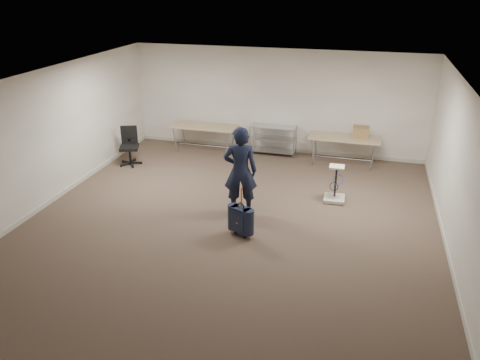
% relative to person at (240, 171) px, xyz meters
% --- Properties ---
extents(ground, '(9.00, 9.00, 0.00)m').
position_rel_person_xyz_m(ground, '(-0.06, -0.59, -0.92)').
color(ground, '#46352B').
rests_on(ground, ground).
extents(room_shell, '(8.00, 9.00, 9.00)m').
position_rel_person_xyz_m(room_shell, '(-0.06, 0.79, -0.87)').
color(room_shell, beige).
rests_on(room_shell, ground).
extents(folding_table_left, '(1.80, 0.75, 0.73)m').
position_rel_person_xyz_m(folding_table_left, '(-1.96, 3.36, -0.24)').
color(folding_table_left, tan).
rests_on(folding_table_left, ground).
extents(folding_table_right, '(1.80, 0.75, 0.73)m').
position_rel_person_xyz_m(folding_table_right, '(1.84, 3.36, -0.24)').
color(folding_table_right, tan).
rests_on(folding_table_right, ground).
extents(wire_shelf, '(1.22, 0.47, 0.80)m').
position_rel_person_xyz_m(wire_shelf, '(-0.06, 3.61, -0.48)').
color(wire_shelf, '#B8B9BE').
rests_on(wire_shelf, ground).
extents(person, '(0.76, 0.58, 1.85)m').
position_rel_person_xyz_m(person, '(0.00, 0.00, 0.00)').
color(person, black).
rests_on(person, ground).
extents(suitcase, '(0.41, 0.33, 0.99)m').
position_rel_person_xyz_m(suitcase, '(0.26, -0.91, -0.59)').
color(suitcase, black).
rests_on(suitcase, ground).
extents(office_chair, '(0.59, 0.60, 0.98)m').
position_rel_person_xyz_m(office_chair, '(-3.49, 1.89, -0.63)').
color(office_chair, black).
rests_on(office_chair, ground).
extents(equipment_cart, '(0.46, 0.46, 0.82)m').
position_rel_person_xyz_m(equipment_cart, '(1.83, 1.06, -0.71)').
color(equipment_cart, beige).
rests_on(equipment_cart, ground).
extents(cardboard_box, '(0.40, 0.30, 0.30)m').
position_rel_person_xyz_m(cardboard_box, '(2.23, 3.41, -0.04)').
color(cardboard_box, olive).
rests_on(cardboard_box, folding_table_right).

